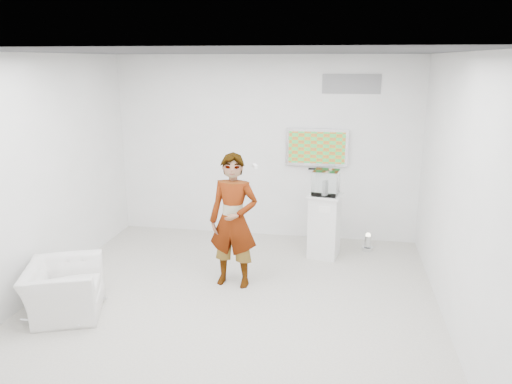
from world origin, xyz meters
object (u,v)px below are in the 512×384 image
pedestal (324,225)px  tv (317,147)px  armchair (64,289)px  person (234,221)px  floor_uplight (368,242)px

pedestal → tv: bearing=103.8°
tv → armchair: 4.33m
armchair → person: bearing=-78.2°
tv → pedestal: bearing=-76.2°
pedestal → floor_uplight: pedestal is taller
tv → person: 2.28m
tv → person: size_ratio=0.56×
pedestal → floor_uplight: size_ratio=3.53×
armchair → pedestal: bearing=-71.7°
tv → person: (-0.95, -1.97, -0.66)m
armchair → pedestal: size_ratio=0.95×
armchair → floor_uplight: size_ratio=3.37×
armchair → pedestal: 3.76m
tv → pedestal: tv is taller
tv → person: bearing=-115.8°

